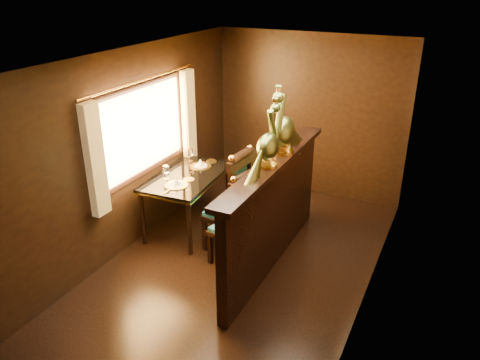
{
  "coord_description": "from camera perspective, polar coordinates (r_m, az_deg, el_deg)",
  "views": [
    {
      "loc": [
        2.1,
        -4.24,
        3.3
      ],
      "look_at": [
        -0.07,
        0.23,
        1.07
      ],
      "focal_mm": 35.0,
      "sensor_mm": 36.0,
      "label": 1
    }
  ],
  "objects": [
    {
      "name": "chair_right",
      "position": [
        5.76,
        -0.58,
        -2.39
      ],
      "size": [
        0.54,
        0.57,
        1.39
      ],
      "rotation": [
        0.0,
        0.0,
        -0.1
      ],
      "color": "black",
      "rests_on": "ground"
    },
    {
      "name": "peacock_right",
      "position": [
        5.33,
        5.39,
        7.5
      ],
      "size": [
        0.26,
        0.71,
        0.84
      ],
      "primitive_type": null,
      "color": "#1A5037",
      "rests_on": "partition"
    },
    {
      "name": "partition",
      "position": [
        5.52,
        4.01,
        -3.81
      ],
      "size": [
        0.26,
        2.7,
        1.36
      ],
      "color": "black",
      "rests_on": "ground"
    },
    {
      "name": "room_shell",
      "position": [
        5.09,
        -1.16,
        4.44
      ],
      "size": [
        3.04,
        5.04,
        2.52
      ],
      "color": "black",
      "rests_on": "ground"
    },
    {
      "name": "chair_left",
      "position": [
        5.48,
        -0.09,
        -4.58
      ],
      "size": [
        0.55,
        0.57,
        1.27
      ],
      "rotation": [
        0.0,
        0.0,
        -0.22
      ],
      "color": "black",
      "rests_on": "ground"
    },
    {
      "name": "ground",
      "position": [
        5.77,
        -0.34,
        -10.69
      ],
      "size": [
        5.0,
        5.0,
        0.0
      ],
      "primitive_type": "plane",
      "color": "black",
      "rests_on": "ground"
    },
    {
      "name": "dining_table",
      "position": [
        6.33,
        -6.52,
        0.02
      ],
      "size": [
        0.91,
        1.41,
        1.0
      ],
      "rotation": [
        0.0,
        0.0,
        0.07
      ],
      "color": "black",
      "rests_on": "ground"
    },
    {
      "name": "peacock_left",
      "position": [
        4.94,
        3.44,
        5.49
      ],
      "size": [
        0.23,
        0.61,
        0.72
      ],
      "primitive_type": null,
      "color": "#1A5037",
      "rests_on": "partition"
    }
  ]
}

